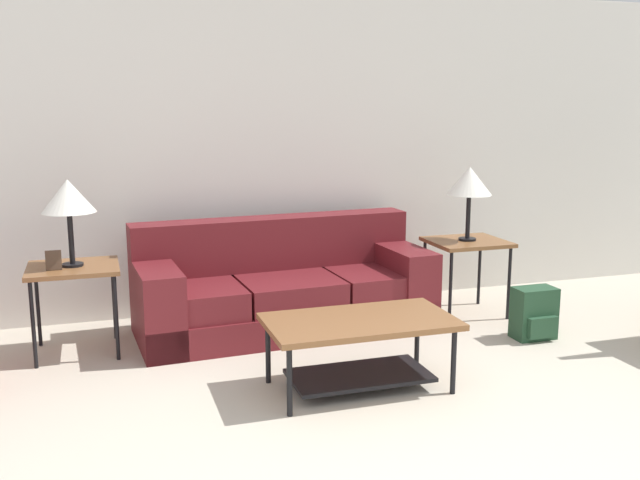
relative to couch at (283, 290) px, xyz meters
The scene contains 9 objects.
wall_back 1.19m from the couch, 78.10° to the left, with size 8.96×0.06×2.60m.
couch is the anchor object (origin of this frame).
coffee_table 1.27m from the couch, 84.11° to the right, with size 1.12×0.61×0.43m.
side_table_left 1.51m from the couch, behind, with size 0.59×0.53×0.61m.
side_table_right 1.52m from the couch, ahead, with size 0.59×0.53×0.61m.
table_lamp_left 1.68m from the couch, behind, with size 0.35×0.35×0.59m.
table_lamp_right 1.69m from the couch, ahead, with size 0.35×0.35×0.59m.
backpack 1.85m from the couch, 25.33° to the right, with size 0.30×0.26×0.38m.
picture_frame 1.66m from the couch, behind, with size 0.10×0.04×0.13m.
Camera 1 is at (-1.46, -2.05, 1.70)m, focal length 40.00 mm.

